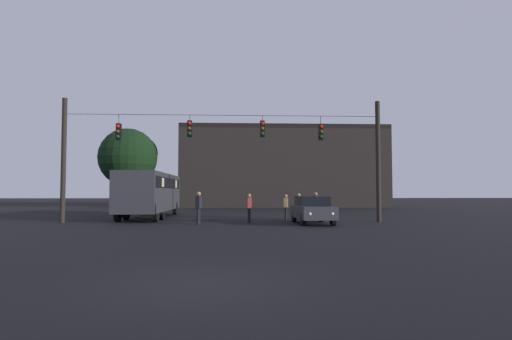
# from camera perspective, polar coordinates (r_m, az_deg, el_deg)

# --- Properties ---
(ground_plane) EXTENTS (168.00, 168.00, 0.00)m
(ground_plane) POSITION_cam_1_polar(r_m,az_deg,el_deg) (33.05, -3.97, -5.97)
(ground_plane) COLOR black
(ground_plane) RESTS_ON ground
(overhead_signal_span) EXTENTS (18.62, 0.44, 7.18)m
(overhead_signal_span) POSITION_cam_1_polar(r_m,az_deg,el_deg) (25.21, -4.31, 2.37)
(overhead_signal_span) COLOR black
(overhead_signal_span) RESTS_ON ground
(city_bus) EXTENTS (2.56, 11.00, 3.00)m
(city_bus) POSITION_cam_1_polar(r_m,az_deg,el_deg) (30.54, -13.74, -2.64)
(city_bus) COLOR #2D2D33
(city_bus) RESTS_ON ground
(car_near_right) EXTENTS (1.94, 4.39, 1.52)m
(car_near_right) POSITION_cam_1_polar(r_m,az_deg,el_deg) (24.20, 7.46, -5.20)
(car_near_right) COLOR #2D2D33
(car_near_right) RESTS_ON ground
(pedestrian_crossing_left) EXTENTS (0.31, 0.40, 1.74)m
(pedestrian_crossing_left) POSITION_cam_1_polar(r_m,az_deg,el_deg) (28.04, 7.93, -4.47)
(pedestrian_crossing_left) COLOR black
(pedestrian_crossing_left) RESTS_ON ground
(pedestrian_crossing_center) EXTENTS (0.29, 0.39, 1.67)m
(pedestrian_crossing_center) POSITION_cam_1_polar(r_m,az_deg,el_deg) (24.59, -0.91, -4.84)
(pedestrian_crossing_center) COLOR black
(pedestrian_crossing_center) RESTS_ON ground
(pedestrian_crossing_right) EXTENTS (0.30, 0.40, 1.61)m
(pedestrian_crossing_right) POSITION_cam_1_polar(r_m,az_deg,el_deg) (27.36, 3.98, -4.72)
(pedestrian_crossing_right) COLOR black
(pedestrian_crossing_right) RESTS_ON ground
(pedestrian_near_bus) EXTENTS (0.34, 0.42, 1.78)m
(pedestrian_near_bus) POSITION_cam_1_polar(r_m,az_deg,el_deg) (23.67, -7.61, -4.72)
(pedestrian_near_bus) COLOR black
(pedestrian_near_bus) RESTS_ON ground
(pedestrian_trailing) EXTENTS (0.28, 0.39, 1.67)m
(pedestrian_trailing) POSITION_cam_1_polar(r_m,az_deg,el_deg) (28.21, 5.71, -4.57)
(pedestrian_trailing) COLOR black
(pedestrian_trailing) RESTS_ON ground
(corner_building) EXTENTS (23.53, 8.96, 9.27)m
(corner_building) POSITION_cam_1_polar(r_m,az_deg,el_deg) (51.58, 3.46, 0.30)
(corner_building) COLOR black
(corner_building) RESTS_ON ground
(tree_left_silhouette) EXTENTS (6.36, 6.36, 8.72)m
(tree_left_silhouette) POSITION_cam_1_polar(r_m,az_deg,el_deg) (49.26, -16.61, 1.61)
(tree_left_silhouette) COLOR black
(tree_left_silhouette) RESTS_ON ground
(tree_behind_building) EXTENTS (4.09, 4.09, 8.59)m
(tree_behind_building) POSITION_cam_1_polar(r_m,az_deg,el_deg) (54.88, -15.00, 2.16)
(tree_behind_building) COLOR black
(tree_behind_building) RESTS_ON ground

